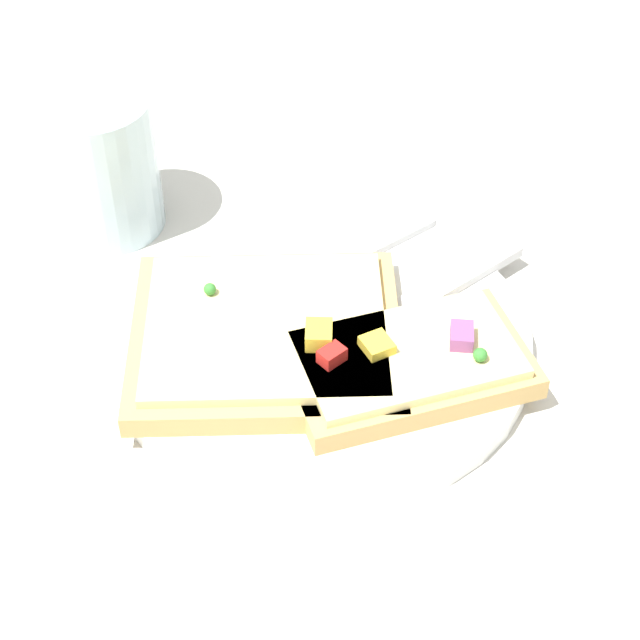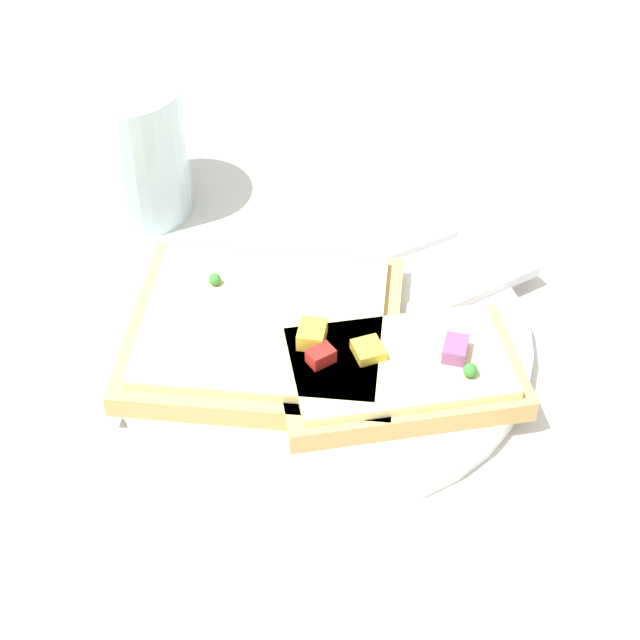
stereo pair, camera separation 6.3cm
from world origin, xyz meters
name	(u,v)px [view 2 (the right image)]	position (x,y,z in m)	size (l,w,h in m)	color
ground_plane	(320,346)	(0.00, 0.00, 0.00)	(4.00, 4.00, 0.00)	beige
plate	(320,339)	(0.00, 0.00, 0.01)	(0.25, 0.25, 0.01)	white
fork	(305,284)	(0.00, 0.04, 0.01)	(0.20, 0.07, 0.01)	silver
knife	(429,309)	(0.07, 0.00, 0.01)	(0.19, 0.08, 0.01)	silver
pizza_slice_main	(266,335)	(-0.03, 0.00, 0.02)	(0.19, 0.18, 0.03)	tan
pizza_slice_corner	(398,371)	(0.03, -0.05, 0.02)	(0.14, 0.09, 0.03)	tan
crumb_scatter	(363,404)	(0.01, -0.07, 0.02)	(0.08, 0.09, 0.01)	tan
drinking_glass	(130,148)	(-0.09, 0.17, 0.05)	(0.08, 0.08, 0.10)	silver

